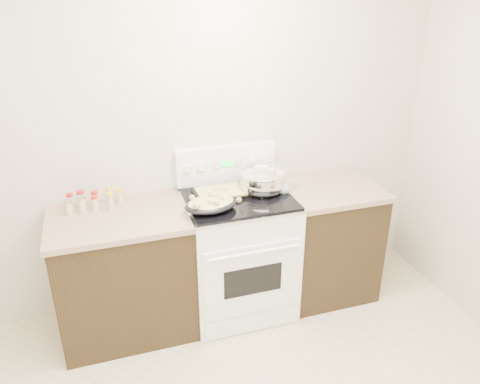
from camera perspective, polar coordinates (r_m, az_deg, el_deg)
name	(u,v)px	position (r m, az deg, el deg)	size (l,w,h in m)	color
room_shell	(265,176)	(1.67, 3.05, 1.94)	(4.10, 3.60, 2.75)	beige
counter_left	(125,273)	(3.43, -13.82, -9.60)	(0.93, 0.67, 0.92)	black
counter_right	(325,239)	(3.80, 10.30, -5.64)	(0.73, 0.67, 0.92)	black
kitchen_range	(238,251)	(3.53, -0.27, -7.21)	(0.78, 0.73, 1.22)	white
mixing_bowl	(262,182)	(3.36, 2.74, 1.28)	(0.34, 0.34, 0.20)	silver
roasting_pan	(211,203)	(3.10, -3.59, -1.41)	(0.40, 0.31, 0.11)	black
baking_sheet	(220,192)	(3.33, -2.42, -0.03)	(0.38, 0.27, 0.06)	black
wooden_spoon	(242,198)	(3.26, 0.21, -0.77)	(0.20, 0.18, 0.04)	olive
blue_ladle	(284,188)	(3.38, 5.42, 0.49)	(0.24, 0.19, 0.10)	#87B7C9
spice_jars	(92,201)	(3.32, -17.65, -1.01)	(0.38, 0.15, 0.12)	#BFB28C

